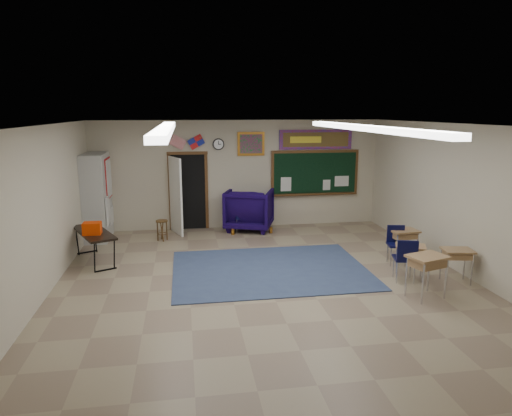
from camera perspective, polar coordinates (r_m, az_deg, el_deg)
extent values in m
plane|color=gray|center=(8.83, 1.46, -9.54)|extent=(9.00, 9.00, 0.00)
cube|color=#AFA38E|center=(12.78, -2.20, 4.21)|extent=(8.00, 0.04, 3.00)
cube|color=#AFA38E|center=(4.25, 12.99, -12.65)|extent=(8.00, 0.04, 3.00)
cube|color=#AFA38E|center=(8.62, -25.64, -0.86)|extent=(0.04, 9.00, 3.00)
cube|color=#AFA38E|center=(9.92, 24.85, 0.78)|extent=(0.04, 9.00, 3.00)
cube|color=beige|center=(8.21, 1.57, 10.31)|extent=(8.00, 9.00, 0.04)
cube|color=#31405D|center=(9.59, 1.76, -7.67)|extent=(4.00, 3.00, 0.02)
cube|color=black|center=(12.75, -8.44, 2.02)|extent=(0.95, 0.04, 2.10)
cube|color=silver|center=(12.32, -10.02, 1.52)|extent=(0.35, 0.86, 2.05)
cube|color=#523217|center=(13.19, 7.37, 4.37)|extent=(2.55, 0.05, 1.30)
cube|color=black|center=(13.17, 7.39, 4.36)|extent=(2.40, 0.03, 1.15)
cube|color=#523217|center=(13.23, 7.38, 1.76)|extent=(2.40, 0.12, 0.04)
cube|color=#B4200F|center=(13.10, 7.49, 8.49)|extent=(2.10, 0.04, 0.55)
cube|color=brown|center=(13.08, 7.50, 8.48)|extent=(1.90, 0.03, 0.40)
cube|color=#A3661F|center=(12.70, -0.63, 8.03)|extent=(0.75, 0.05, 0.65)
cube|color=#A51466|center=(12.69, -0.62, 8.02)|extent=(0.62, 0.03, 0.52)
cylinder|color=black|center=(12.60, -4.72, 7.95)|extent=(0.32, 0.05, 0.32)
cylinder|color=white|center=(12.58, -4.72, 7.95)|extent=(0.26, 0.02, 0.26)
cube|color=#A1A19D|center=(12.31, -19.27, 1.34)|extent=(0.55, 1.25, 2.20)
imported|color=black|center=(12.63, -0.84, -0.16)|extent=(1.57, 1.59, 1.14)
cube|color=#A27C4B|center=(9.43, 18.77, -4.55)|extent=(0.69, 0.62, 0.04)
cube|color=brown|center=(9.45, 18.73, -5.10)|extent=(0.59, 0.53, 0.11)
cube|color=#A27C4B|center=(10.44, 17.99, -2.71)|extent=(0.63, 0.49, 0.04)
cube|color=brown|center=(10.46, 17.96, -3.24)|extent=(0.54, 0.41, 0.12)
cube|color=#A27C4B|center=(8.54, 20.68, -5.73)|extent=(0.76, 0.65, 0.04)
cube|color=brown|center=(8.57, 20.62, -6.42)|extent=(0.66, 0.56, 0.13)
cube|color=#A27C4B|center=(9.53, 23.91, -4.86)|extent=(0.62, 0.50, 0.04)
cube|color=brown|center=(9.56, 23.86, -5.39)|extent=(0.53, 0.43, 0.11)
cube|color=black|center=(10.53, -19.62, -2.89)|extent=(1.19, 1.72, 0.05)
cube|color=red|center=(10.27, -19.81, -2.40)|extent=(0.37, 0.27, 0.26)
cylinder|color=#533718|center=(11.80, -11.70, -1.60)|extent=(0.30, 0.30, 0.04)
torus|color=#533718|center=(11.88, -11.63, -3.17)|extent=(0.25, 0.25, 0.02)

